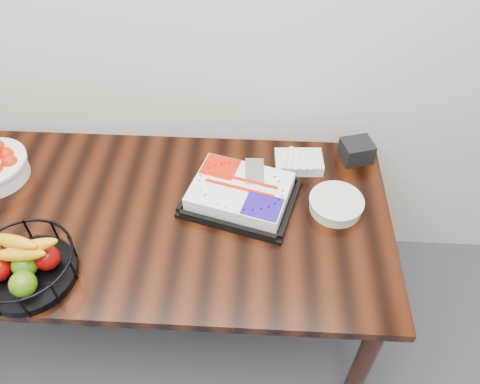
# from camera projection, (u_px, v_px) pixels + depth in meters

# --- Properties ---
(table) EXTENTS (1.80, 0.90, 0.75)m
(table) POSITION_uv_depth(u_px,v_px,m) (156.00, 228.00, 1.84)
(table) COLOR black
(table) RESTS_ON ground
(cake_tray) EXTENTS (0.49, 0.42, 0.09)m
(cake_tray) POSITION_uv_depth(u_px,v_px,m) (240.00, 193.00, 1.79)
(cake_tray) COLOR black
(cake_tray) RESTS_ON table
(fruit_basket) EXTENTS (0.33, 0.33, 0.17)m
(fruit_basket) POSITION_uv_depth(u_px,v_px,m) (25.00, 265.00, 1.53)
(fruit_basket) COLOR black
(fruit_basket) RESTS_ON table
(plate_stack) EXTENTS (0.21, 0.21, 0.05)m
(plate_stack) POSITION_uv_depth(u_px,v_px,m) (336.00, 204.00, 1.77)
(plate_stack) COLOR white
(plate_stack) RESTS_ON table
(fork_bag) EXTENTS (0.20, 0.14, 0.06)m
(fork_bag) POSITION_uv_depth(u_px,v_px,m) (299.00, 162.00, 1.93)
(fork_bag) COLOR silver
(fork_bag) RESTS_ON table
(napkin_box) EXTENTS (0.15, 0.14, 0.09)m
(napkin_box) POSITION_uv_depth(u_px,v_px,m) (356.00, 151.00, 1.95)
(napkin_box) COLOR black
(napkin_box) RESTS_ON table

